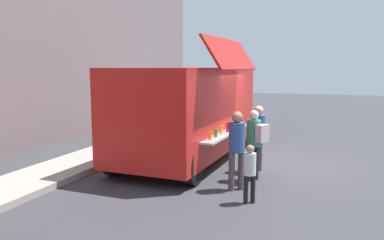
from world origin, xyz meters
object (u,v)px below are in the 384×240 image
at_px(food_truck_main, 189,110).
at_px(child_near_queue, 250,169).
at_px(trash_bin, 169,123).
at_px(customer_front_ordering, 258,133).
at_px(customer_mid_with_backpack, 255,138).
at_px(customer_rear_waiting, 237,144).

relative_size(food_truck_main, child_near_queue, 5.08).
distance_m(trash_bin, customer_front_ordering, 6.38).
bearing_deg(customer_mid_with_backpack, customer_rear_waiting, 105.10).
bearing_deg(child_near_queue, customer_front_ordering, -31.79).
height_order(customer_rear_waiting, child_near_queue, customer_rear_waiting).
distance_m(customer_front_ordering, customer_rear_waiting, 1.69).
bearing_deg(customer_rear_waiting, trash_bin, -5.11).
bearing_deg(customer_mid_with_backpack, trash_bin, -18.80).
distance_m(food_truck_main, child_near_queue, 4.01).
xyz_separation_m(food_truck_main, customer_rear_waiting, (-2.34, -1.99, -0.43)).
xyz_separation_m(customer_front_ordering, customer_mid_with_backpack, (-0.84, -0.08, 0.02)).
height_order(food_truck_main, customer_mid_with_backpack, food_truck_main).
bearing_deg(trash_bin, child_near_queue, -145.54).
xyz_separation_m(food_truck_main, trash_bin, (3.86, 2.32, -1.03)).
relative_size(customer_front_ordering, customer_rear_waiting, 0.98).
distance_m(food_truck_main, customer_rear_waiting, 3.11).
relative_size(customer_mid_with_backpack, customer_rear_waiting, 0.97).
distance_m(customer_mid_with_backpack, customer_rear_waiting, 0.87).
bearing_deg(trash_bin, customer_front_ordering, -135.30).
relative_size(trash_bin, child_near_queue, 0.76).
bearing_deg(child_near_queue, customer_mid_with_backpack, -31.03).
distance_m(customer_rear_waiting, child_near_queue, 0.93).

